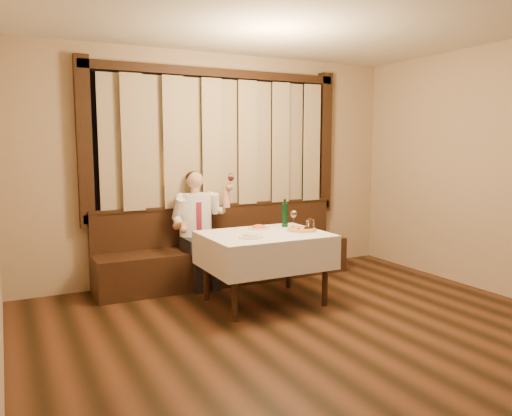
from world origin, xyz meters
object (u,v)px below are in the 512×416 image
dining_table (265,243)px  cruet_caddy (310,226)px  seated_man (198,220)px  pasta_red (259,226)px  pizza (302,230)px  green_bottle (285,215)px  pasta_cream (251,234)px  banquette (226,255)px

dining_table → cruet_caddy: (0.53, -0.06, 0.15)m
dining_table → seated_man: bearing=112.8°
dining_table → cruet_caddy: bearing=-6.4°
pasta_red → seated_man: (-0.46, 0.68, 0.01)m
pizza → cruet_caddy: cruet_caddy is taller
pasta_red → green_bottle: size_ratio=0.77×
pizza → pasta_red: size_ratio=1.30×
pasta_red → pasta_cream: (-0.31, -0.41, -0.00)m
cruet_caddy → seated_man: size_ratio=0.09×
banquette → pasta_cream: bearing=-101.6°
banquette → pizza: size_ratio=9.76×
banquette → dining_table: banquette is taller
green_bottle → pasta_red: bearing=179.9°
green_bottle → seated_man: bearing=139.3°
pizza → green_bottle: (-0.02, 0.33, 0.13)m
banquette → pasta_cream: banquette is taller
cruet_caddy → seated_man: bearing=127.2°
banquette → pizza: 1.26m
banquette → cruet_caddy: 1.30m
banquette → cruet_caddy: banquette is taller
pizza → seated_man: bearing=128.7°
cruet_caddy → banquette: bearing=110.4°
pasta_red → pizza: bearing=-43.5°
banquette → pasta_red: banquette is taller
pizza → green_bottle: size_ratio=1.00×
banquette → pasta_red: (0.07, -0.77, 0.48)m
pizza → seated_man: size_ratio=0.24×
banquette → green_bottle: size_ratio=9.77×
pasta_cream → seated_man: seated_man is taller
pasta_cream → cruet_caddy: bearing=7.0°
pasta_cream → green_bottle: 0.77m
pizza → pasta_red: (-0.35, 0.33, 0.02)m
pizza → cruet_caddy: 0.12m
pasta_red → pasta_cream: bearing=-126.8°
dining_table → cruet_caddy: 0.55m
pasta_cream → pasta_red: bearing=53.2°
pasta_red → green_bottle: green_bottle is taller
pizza → cruet_caddy: bearing=6.6°
pizza → seated_man: seated_man is taller
dining_table → pasta_red: 0.30m
cruet_caddy → dining_table: bearing=167.9°
pasta_cream → cruet_caddy: (0.77, 0.09, 0.01)m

